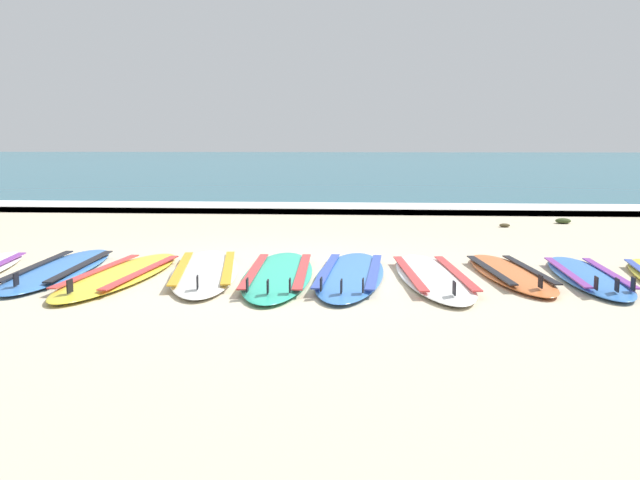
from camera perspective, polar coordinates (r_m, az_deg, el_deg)
ground_plane at (r=6.87m, az=-3.59°, el=-2.75°), size 80.00×80.00×0.00m
sea at (r=42.20m, az=2.86°, el=6.48°), size 80.00×60.00×0.10m
wave_foam_strip at (r=12.88m, az=0.02°, el=2.63°), size 80.00×1.23×0.11m
surfboard_1 at (r=7.36m, az=-20.62°, el=-2.24°), size 0.76×2.49×0.18m
surfboard_2 at (r=6.87m, az=-16.07°, el=-2.74°), size 0.80×2.50×0.18m
surfboard_3 at (r=6.88m, az=-9.44°, el=-2.51°), size 1.06×2.59×0.18m
surfboard_4 at (r=6.64m, az=-3.44°, el=-2.81°), size 0.75×2.58×0.18m
surfboard_5 at (r=6.63m, az=2.51°, el=-2.82°), size 0.75×2.54×0.18m
surfboard_6 at (r=6.62m, az=9.23°, el=-2.94°), size 0.83×2.48×0.18m
surfboard_7 at (r=6.93m, az=15.31°, el=-2.63°), size 0.77×2.19×0.18m
surfboard_8 at (r=7.01m, az=21.11°, el=-2.76°), size 0.59×2.17×0.18m
seaweed_clump_near_shoreline at (r=10.86m, az=14.93°, el=1.18°), size 0.16×0.13×0.06m
seaweed_clump_mid_sand at (r=11.61m, az=19.35°, el=1.50°), size 0.24×0.19×0.08m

